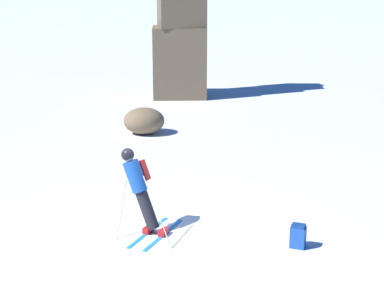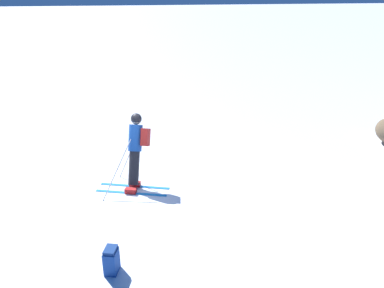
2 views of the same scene
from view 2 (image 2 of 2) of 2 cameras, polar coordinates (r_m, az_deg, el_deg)
name	(u,v)px [view 2 (image 2 of 2)]	position (r m, az deg, el deg)	size (l,w,h in m)	color
ground_plane	(134,193)	(9.50, -8.84, -7.36)	(300.00, 300.00, 0.00)	white
skier	(136,146)	(9.53, -8.54, -0.37)	(1.41, 1.83, 1.87)	#1E7AC6
spare_backpack	(111,260)	(7.06, -12.19, -16.92)	(0.36, 0.32, 0.50)	#194293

